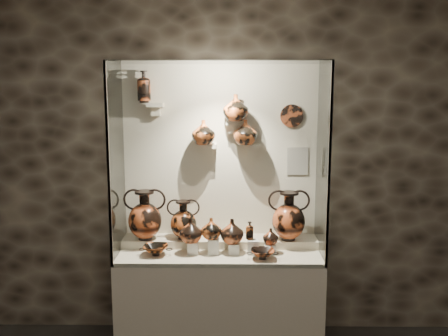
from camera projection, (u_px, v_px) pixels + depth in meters
The scene contains 36 objects.
wall_back at pixel (220, 156), 4.39m from camera, with size 5.00×0.02×3.20m, color black.
plinth at pixel (220, 300), 4.27m from camera, with size 1.70×0.60×0.80m, color beige.
front_tier at pixel (220, 253), 4.20m from camera, with size 1.68×0.58×0.03m, color beige.
rear_tier at pixel (220, 243), 4.37m from camera, with size 1.70×0.25×0.10m, color beige.
back_panel at pixel (220, 156), 4.38m from camera, with size 1.70×0.03×1.60m, color beige.
glass_front at pixel (219, 167), 3.78m from camera, with size 1.70×0.01×1.60m, color white.
glass_left at pixel (116, 161), 4.08m from camera, with size 0.01×0.60×1.60m, color white.
glass_right at pixel (323, 162), 4.06m from camera, with size 0.01×0.60×1.60m, color white.
glass_top at pixel (219, 62), 3.94m from camera, with size 1.70×0.60×0.01m, color white.
frame_post_left at pixel (109, 167), 3.80m from camera, with size 0.02×0.02×1.60m, color gray.
frame_post_right at pixel (329, 167), 3.78m from camera, with size 0.02×0.02×1.60m, color gray.
pedestal_a at pixel (193, 248), 4.14m from camera, with size 0.09×0.09×0.10m, color silver.
pedestal_b at pixel (213, 246), 4.14m from camera, with size 0.09×0.09×0.13m, color silver.
pedestal_c at pixel (234, 249), 4.14m from camera, with size 0.09×0.09×0.09m, color silver.
pedestal_d at pixel (253, 247), 4.14m from camera, with size 0.09×0.09×0.12m, color silver.
pedestal_e at pixel (270, 249), 4.14m from camera, with size 0.09×0.09×0.08m, color silver.
bracket_ul at pixel (155, 105), 4.24m from camera, with size 0.14×0.12×0.04m, color beige.
bracket_ca at pixel (208, 146), 4.29m from camera, with size 0.14×0.12×0.04m, color beige.
bracket_cb at pixel (232, 123), 4.26m from camera, with size 0.10×0.12×0.04m, color beige.
bracket_cc at pixel (252, 146), 4.29m from camera, with size 0.14×0.12×0.04m, color beige.
amphora_left at pixel (145, 215), 4.28m from camera, with size 0.35×0.35×0.43m, color #B44B22, non-canonical shape.
amphora_mid at pixel (183, 220), 4.30m from camera, with size 0.27×0.27×0.34m, color #BC5321, non-canonical shape.
amphora_right at pixel (289, 216), 4.26m from camera, with size 0.34×0.34×0.43m, color #B44B22, non-canonical shape.
jug_a at pixel (191, 230), 4.12m from camera, with size 0.19×0.19×0.20m, color #B44B22.
jug_b at pixel (211, 228), 4.12m from camera, with size 0.17×0.17×0.18m, color #BC5321.
jug_c at pixel (232, 231), 4.13m from camera, with size 0.19×0.19×0.20m, color #B44B22.
jug_e at pixel (271, 236), 4.14m from camera, with size 0.13×0.13×0.14m, color #B44B22.
lekythos_small at pixel (250, 229), 4.13m from camera, with size 0.08×0.08×0.17m, color #BC5321, non-canonical shape.
kylix_left at pixel (156, 249), 4.10m from camera, with size 0.26×0.22×0.10m, color #BC5321, non-canonical shape.
kylix_right at pixel (262, 253), 4.01m from camera, with size 0.25×0.21×0.10m, color #B44B22, non-canonical shape.
lekythos_tall at pixel (144, 85), 4.21m from camera, with size 0.12×0.12×0.31m, color #B44B22, non-canonical shape.
ovoid_vase_a at pixel (203, 132), 4.23m from camera, with size 0.20×0.20×0.21m, color #BC5321.
ovoid_vase_b at pixel (236, 108), 4.18m from camera, with size 0.21×0.21×0.22m, color #BC5321.
ovoid_vase_c at pixel (245, 132), 4.22m from camera, with size 0.20×0.20×0.21m, color #BC5321.
wall_plate at pixel (292, 116), 4.29m from camera, with size 0.20×0.20×0.02m, color brown.
info_placard at pixel (298, 161), 4.36m from camera, with size 0.18×0.01×0.24m, color beige.
Camera 1 is at (0.08, -1.85, 2.21)m, focal length 40.00 mm.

